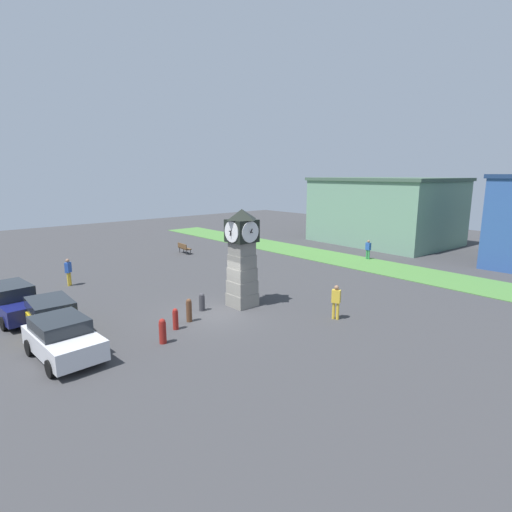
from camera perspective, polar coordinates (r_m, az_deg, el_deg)
The scene contains 15 objects.
ground_plane at distance 20.25m, azimuth -5.78°, elevation -8.28°, with size 83.96×83.96×0.00m, color #38383A.
clock_tower at distance 20.73m, azimuth -2.02°, elevation -0.07°, with size 1.69×1.71×5.14m.
bollard_near_tower at distance 17.15m, azimuth -13.20°, elevation -10.37°, with size 0.30×0.30×1.07m.
bollard_mid_row at distance 18.50m, azimuth -11.43°, elevation -8.78°, with size 0.25×0.25×0.98m.
bollard_far_row at distance 19.29m, azimuth -9.55°, elevation -7.61°, with size 0.27×0.27×1.13m.
bollard_end_row at distance 20.71m, azimuth -7.73°, elevation -6.49°, with size 0.30×0.30×0.93m.
car_navy_sedan at distance 22.72m, azimuth -31.45°, elevation -5.56°, with size 4.58×2.16×1.65m.
car_near_tower at distance 19.82m, azimuth -27.07°, elevation -7.70°, with size 4.48×2.00×1.46m.
car_by_building at distance 17.07m, azimuth -25.87°, elevation -10.50°, with size 3.94×2.15×1.53m.
bench at distance 35.65m, azimuth -10.25°, elevation 1.18°, with size 1.63×0.64×0.90m.
pedestrian_near_bench at distance 33.81m, azimuth 15.73°, elevation 1.04°, with size 0.42×0.28×1.61m.
pedestrian_crossing_lot at distance 19.57m, azimuth 11.36°, elevation -6.17°, with size 0.46×0.38×1.69m.
pedestrian_by_cars at distance 27.51m, azimuth -25.23°, elevation -1.86°, with size 0.45×0.46×1.72m.
warehouse_blue_far at distance 42.56m, azimuth 17.90°, elevation 6.22°, with size 13.36×10.54×6.52m.
grass_verge_far at distance 33.20m, azimuth 12.69°, elevation -0.57°, with size 50.38×4.33×0.04m, color #477A38.
Camera 1 is at (15.55, -10.99, 6.88)m, focal length 28.00 mm.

